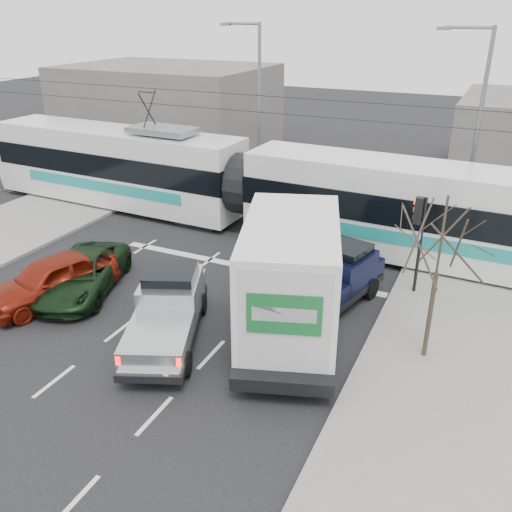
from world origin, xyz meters
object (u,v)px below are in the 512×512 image
at_px(tram, 246,185).
at_px(navy_pickup, 334,278).
at_px(red_car, 51,279).
at_px(street_lamp_far, 256,98).
at_px(green_car, 82,274).
at_px(bare_tree, 441,243).
at_px(box_truck, 291,276).
at_px(silver_pickup, 168,308).
at_px(street_lamp_near, 474,121).
at_px(traffic_signal, 419,225).

xyz_separation_m(tram, navy_pickup, (6.01, -5.37, -1.10)).
bearing_deg(red_car, street_lamp_far, 105.03).
distance_m(street_lamp_far, green_car, 15.08).
xyz_separation_m(bare_tree, box_truck, (-4.26, -0.17, -1.82)).
bearing_deg(box_truck, silver_pickup, -169.07).
height_order(street_lamp_near, box_truck, street_lamp_near).
xyz_separation_m(bare_tree, street_lamp_near, (-0.29, 11.50, 1.32)).
bearing_deg(traffic_signal, green_car, -156.11).
height_order(silver_pickup, green_car, silver_pickup).
height_order(traffic_signal, silver_pickup, traffic_signal).
xyz_separation_m(bare_tree, street_lamp_far, (-11.79, 13.50, 1.32)).
relative_size(street_lamp_far, silver_pickup, 1.56).
bearing_deg(box_truck, navy_pickup, 52.61).
relative_size(bare_tree, tram, 0.17).
height_order(tram, navy_pickup, tram).
xyz_separation_m(street_lamp_near, box_truck, (-3.98, -11.67, -3.14)).
distance_m(street_lamp_far, box_truck, 15.91).
bearing_deg(silver_pickup, traffic_signal, 20.33).
xyz_separation_m(bare_tree, tram, (-9.51, 7.40, -1.66)).
distance_m(traffic_signal, tram, 9.07).
height_order(street_lamp_far, navy_pickup, street_lamp_far).
height_order(bare_tree, navy_pickup, bare_tree).
xyz_separation_m(silver_pickup, red_car, (-5.08, 0.20, -0.17)).
distance_m(tram, green_car, 8.86).
bearing_deg(street_lamp_near, street_lamp_far, 170.13).
height_order(tram, green_car, tram).
height_order(street_lamp_far, green_car, street_lamp_far).
xyz_separation_m(street_lamp_near, green_car, (-11.93, -12.41, -4.40)).
bearing_deg(street_lamp_far, green_car, -91.70).
relative_size(box_truck, green_car, 1.66).
distance_m(tram, silver_pickup, 9.71).
xyz_separation_m(street_lamp_far, silver_pickup, (4.13, -15.56, -4.12)).
distance_m(bare_tree, street_lamp_near, 11.58).
bearing_deg(red_car, box_truck, 29.86).
xyz_separation_m(box_truck, navy_pickup, (0.76, 2.20, -0.95)).
bearing_deg(box_truck, tram, 106.46).
relative_size(street_lamp_near, navy_pickup, 1.72).
bearing_deg(silver_pickup, box_truck, 6.65).
distance_m(bare_tree, silver_pickup, 8.41).
bearing_deg(box_truck, green_car, 167.09).
xyz_separation_m(street_lamp_near, street_lamp_far, (-11.50, 2.00, 0.00)).
distance_m(bare_tree, street_lamp_far, 17.97).
bearing_deg(bare_tree, green_car, -175.72).
bearing_deg(navy_pickup, bare_tree, -16.43).
distance_m(traffic_signal, box_truck, 5.27).
relative_size(bare_tree, navy_pickup, 0.96).
bearing_deg(street_lamp_far, bare_tree, -48.88).
bearing_deg(tram, traffic_signal, -20.01).
xyz_separation_m(tram, silver_pickup, (1.85, -9.47, -1.14)).
relative_size(street_lamp_near, silver_pickup, 1.56).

